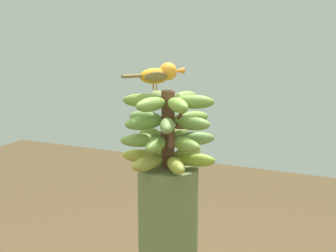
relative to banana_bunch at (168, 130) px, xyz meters
The scene contains 2 objects.
banana_bunch is the anchor object (origin of this frame).
perched_bird 0.18m from the banana_bunch, 158.39° to the left, with size 0.15×0.17×0.08m.
Camera 1 is at (0.69, -1.48, 1.64)m, focal length 57.49 mm.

